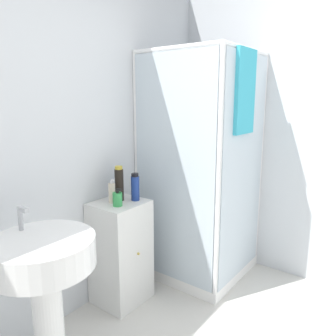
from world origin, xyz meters
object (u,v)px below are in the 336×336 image
sink (45,276)px  shampoo_bottle_tall_black (119,184)px  soap_dispenser (118,199)px  lotion_bottle_white (112,193)px  shampoo_bottle_blue (135,187)px

sink → shampoo_bottle_tall_black: size_ratio=3.84×
soap_dispenser → lotion_bottle_white: bearing=70.8°
sink → lotion_bottle_white: size_ratio=5.65×
soap_dispenser → shampoo_bottle_blue: bearing=-3.7°
sink → shampoo_bottle_tall_black: shampoo_bottle_tall_black is taller
soap_dispenser → lotion_bottle_white: 0.10m
shampoo_bottle_tall_black → shampoo_bottle_blue: bearing=-53.5°
shampoo_bottle_tall_black → sink: bearing=-159.8°
soap_dispenser → shampoo_bottle_blue: shampoo_bottle_blue is taller
sink → shampoo_bottle_blue: sink is taller
shampoo_bottle_blue → lotion_bottle_white: bearing=145.5°
soap_dispenser → lotion_bottle_white: (0.03, 0.09, 0.02)m
soap_dispenser → shampoo_bottle_blue: size_ratio=0.63×
shampoo_bottle_blue → lotion_bottle_white: size_ratio=1.17×
shampoo_bottle_tall_black → shampoo_bottle_blue: size_ratio=1.26×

